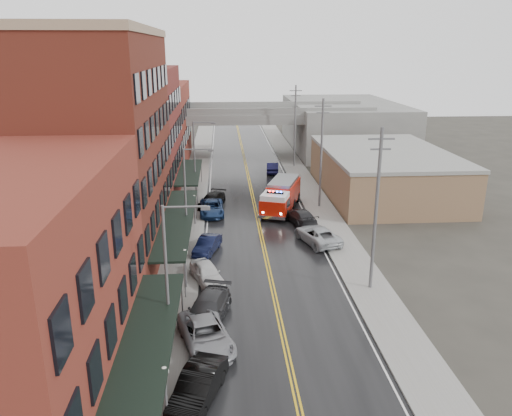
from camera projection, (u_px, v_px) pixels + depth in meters
road at (258, 223)px, 50.76m from camera, size 11.00×160.00×0.02m
sidewalk_left at (186, 224)px, 50.26m from camera, size 3.00×160.00×0.15m
sidewalk_right at (329, 221)px, 51.22m from camera, size 3.00×160.00×0.15m
curb_left at (203, 224)px, 50.37m from camera, size 0.30×160.00×0.15m
curb_right at (313, 222)px, 51.11m from camera, size 0.30×160.00×0.15m
brick_building_a at (17, 295)px, 23.36m from camera, size 9.00×18.00×12.00m
brick_building_b at (102, 152)px, 40.49m from camera, size 9.00×20.00×18.00m
brick_building_c at (137, 135)px, 57.58m from camera, size 9.00×15.00×15.00m
brick_building_far at (156, 125)px, 74.66m from camera, size 9.00×20.00×12.00m
tan_building at (384, 174)px, 60.54m from camera, size 14.00×22.00×5.00m
right_far_block at (343, 125)px, 88.71m from camera, size 18.00×30.00×8.00m
awning_0 at (146, 346)px, 24.66m from camera, size 2.60×16.00×3.09m
awning_1 at (177, 220)px, 42.71m from camera, size 2.60×18.00×3.09m
awning_2 at (189, 172)px, 59.33m from camera, size 2.60×13.00×3.09m
globe_lamp_0 at (165, 382)px, 23.04m from camera, size 0.44×0.44×3.12m
globe_lamp_1 at (185, 260)px, 36.34m from camera, size 0.44×0.44×3.12m
globe_lamp_2 at (195, 203)px, 49.64m from camera, size 0.44×0.44×3.12m
street_lamp_0 at (171, 270)px, 27.85m from camera, size 2.64×0.22×9.00m
street_lamp_1 at (188, 192)px, 43.05m from camera, size 2.64×0.22×9.00m
street_lamp_2 at (196, 154)px, 58.25m from camera, size 2.64×0.22×9.00m
utility_pole_0 at (376, 208)px, 35.06m from camera, size 1.80×0.24×12.00m
utility_pole_1 at (321, 152)px, 54.05m from camera, size 1.80×0.24×12.00m
utility_pole_2 at (295, 125)px, 73.05m from camera, size 1.80×0.24×12.00m
overpass at (244, 121)px, 79.33m from camera, size 40.00×10.00×7.50m
fire_truck at (281, 195)px, 54.40m from camera, size 5.57×9.11×3.17m
parked_car_left_1 at (198, 386)px, 25.05m from camera, size 3.18×5.23×1.63m
parked_car_left_2 at (206, 335)px, 29.63m from camera, size 4.05×6.20×1.59m
parked_car_left_3 at (208, 309)px, 32.44m from camera, size 3.62×6.02×1.63m
parked_car_left_4 at (207, 273)px, 37.85m from camera, size 3.17×4.78×1.51m
parked_car_left_5 at (207, 245)px, 43.38m from camera, size 2.65×4.49×1.40m
parked_car_left_6 at (212, 208)px, 53.26m from camera, size 2.71×5.51×1.50m
parked_car_left_7 at (212, 200)px, 55.94m from camera, size 3.56×5.46×1.47m
parked_car_right_0 at (318, 235)px, 45.49m from camera, size 4.17×6.14×1.56m
parked_car_right_1 at (300, 216)px, 50.62m from camera, size 3.32×5.48×1.49m
parked_car_right_2 at (282, 181)px, 64.40m from camera, size 2.13×4.13×1.35m
parked_car_right_3 at (273, 168)px, 71.18m from camera, size 2.11×4.82×1.54m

